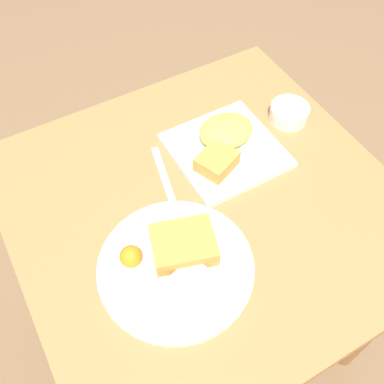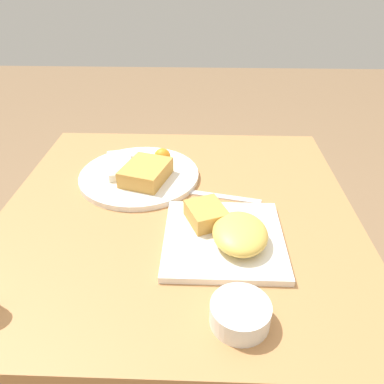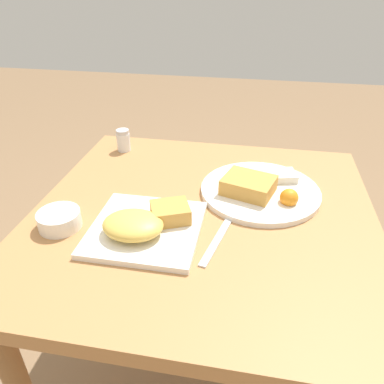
# 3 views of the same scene
# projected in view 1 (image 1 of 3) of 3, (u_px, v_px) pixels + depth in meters

# --- Properties ---
(ground_plane) EXTENTS (8.00, 8.00, 0.00)m
(ground_plane) POSITION_uv_depth(u_px,v_px,m) (201.00, 321.00, 1.54)
(ground_plane) COLOR #846647
(dining_table) EXTENTS (0.81, 0.79, 0.71)m
(dining_table) POSITION_uv_depth(u_px,v_px,m) (205.00, 227.00, 1.04)
(dining_table) COLOR #B27A47
(dining_table) RESTS_ON ground_plane
(plate_square_near) EXTENTS (0.24, 0.24, 0.06)m
(plate_square_near) POSITION_uv_depth(u_px,v_px,m) (225.00, 144.00, 1.03)
(plate_square_near) COLOR white
(plate_square_near) RESTS_ON dining_table
(plate_oval_far) EXTENTS (0.30, 0.30, 0.05)m
(plate_oval_far) POSITION_uv_depth(u_px,v_px,m) (176.00, 263.00, 0.86)
(plate_oval_far) COLOR white
(plate_oval_far) RESTS_ON dining_table
(sauce_ramekin) EXTENTS (0.09, 0.09, 0.04)m
(sauce_ramekin) POSITION_uv_depth(u_px,v_px,m) (289.00, 113.00, 1.09)
(sauce_ramekin) COLOR white
(sauce_ramekin) RESTS_ON dining_table
(butter_knife) EXTENTS (0.06, 0.22, 0.00)m
(butter_knife) POSITION_uv_depth(u_px,v_px,m) (166.00, 183.00, 0.99)
(butter_knife) COLOR silver
(butter_knife) RESTS_ON dining_table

